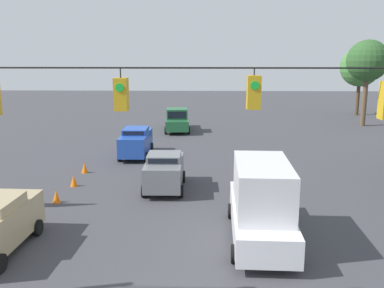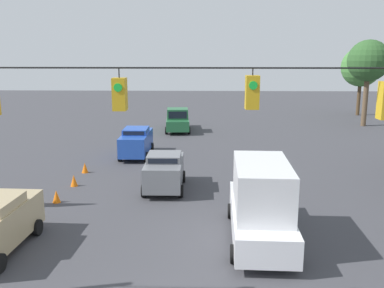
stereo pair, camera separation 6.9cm
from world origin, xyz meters
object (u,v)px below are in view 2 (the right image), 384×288
Objects in this scene: overhead_signal_span at (187,150)px; box_truck_white_crossing_near at (261,203)px; traffic_cone_second at (32,217)px; traffic_cone_third at (56,196)px; traffic_cone_nearest at (2,246)px; tree_horizon_right at (361,67)px; sedan_blue_withflow_far at (136,142)px; pickup_truck_green_withflow_deep at (178,120)px; sedan_grey_withflow_mid at (164,171)px; traffic_cone_fourth at (74,181)px; traffic_cone_fifth at (85,168)px; tree_horizon_left at (369,61)px.

overhead_signal_span is 3.09× the size of box_truck_white_crossing_near.
traffic_cone_second is 1.00× the size of traffic_cone_third.
traffic_cone_second is at bearing -90.24° from traffic_cone_nearest.
box_truck_white_crossing_near reaches higher than traffic_cone_second.
box_truck_white_crossing_near is 0.82× the size of tree_horizon_right.
pickup_truck_green_withflow_deep is at bearing -102.91° from sedan_blue_withflow_far.
sedan_grey_withflow_mid is 0.52× the size of tree_horizon_right.
sedan_blue_withflow_far reaches higher than traffic_cone_fourth.
traffic_cone_fourth is 37.05m from tree_horizon_right.
pickup_truck_green_withflow_deep is at bearing 27.95° from tree_horizon_right.
sedan_blue_withflow_far is 30.49m from tree_horizon_right.
pickup_truck_green_withflow_deep is 25.07m from traffic_cone_nearest.
tree_horizon_right is at bearing -114.81° from overhead_signal_span.
traffic_cone_fourth is at bearing 74.72° from pickup_truck_green_withflow_deep.
sedan_blue_withflow_far is 4.96m from traffic_cone_fifth.
sedan_grey_withflow_mid is at bearing -55.28° from box_truck_white_crossing_near.
traffic_cone_fifth is at bearing -90.43° from traffic_cone_second.
traffic_cone_fourth is (-0.19, -5.20, 0.00)m from traffic_cone_second.
sedan_grey_withflow_mid is 5.93m from traffic_cone_fifth.
traffic_cone_fifth is 35.25m from tree_horizon_right.
traffic_cone_fifth is 0.07× the size of tree_horizon_left.
traffic_cone_nearest is 2.73m from traffic_cone_second.
tree_horizon_right is (-19.61, -27.65, 4.42)m from sedan_grey_withflow_mid.
box_truck_white_crossing_near reaches higher than pickup_truck_green_withflow_deep.
tree_horizon_left is at bearing -132.17° from traffic_cone_second.
traffic_cone_fifth is at bearing -87.12° from traffic_cone_fourth.
overhead_signal_span is at bearing 63.07° from box_truck_white_crossing_near.
tree_horizon_right is at bearing -114.48° from box_truck_white_crossing_near.
traffic_cone_second is at bearing 87.91° from traffic_cone_fourth.
sedan_grey_withflow_mid is 5.00m from traffic_cone_fourth.
traffic_cone_nearest is (9.37, 1.45, -1.21)m from box_truck_white_crossing_near.
tree_horizon_left reaches higher than traffic_cone_nearest.
traffic_cone_third is 1.00× the size of traffic_cone_fifth.
pickup_truck_green_withflow_deep is 8.85× the size of traffic_cone_fifth.
overhead_signal_span is 31.55× the size of traffic_cone_second.
sedan_grey_withflow_mid is at bearing -124.18° from traffic_cone_nearest.
overhead_signal_span is 2.35× the size of tree_horizon_left.
traffic_cone_second and traffic_cone_third have the same top height.
sedan_blue_withflow_far reaches higher than sedan_grey_withflow_mid.
traffic_cone_third is (-0.13, -5.36, 0.00)m from traffic_cone_nearest.
traffic_cone_third is at bearing -91.40° from traffic_cone_nearest.
overhead_signal_span is 4.93× the size of sedan_grey_withflow_mid.
tree_horizon_left is (-17.63, -20.29, 5.21)m from sedan_grey_withflow_mid.
box_truck_white_crossing_near is 0.76× the size of tree_horizon_left.
tree_horizon_right is at bearing -137.47° from sedan_blue_withflow_far.
sedan_blue_withflow_far is at bearing -99.62° from traffic_cone_nearest.
box_truck_white_crossing_near is 1.59× the size of sedan_grey_withflow_mid.
traffic_cone_fourth is (9.17, -6.48, -1.21)m from box_truck_white_crossing_near.
sedan_grey_withflow_mid reaches higher than traffic_cone_fourth.
sedan_grey_withflow_mid is at bearing -136.68° from traffic_cone_second.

